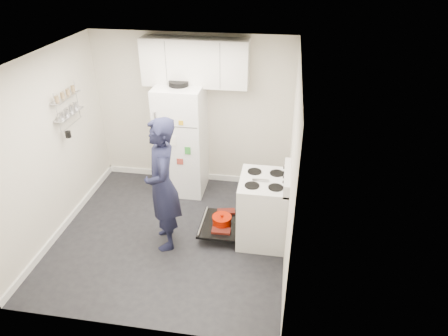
% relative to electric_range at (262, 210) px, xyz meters
% --- Properties ---
extents(room, '(3.21, 3.21, 2.51)m').
position_rel_electric_range_xyz_m(room, '(-1.29, -0.12, 0.74)').
color(room, black).
rests_on(room, ground).
extents(electric_range, '(0.66, 0.76, 1.10)m').
position_rel_electric_range_xyz_m(electric_range, '(0.00, 0.00, 0.00)').
color(electric_range, silver).
rests_on(electric_range, ground).
extents(open_oven_door, '(0.55, 0.71, 0.22)m').
position_rel_electric_range_xyz_m(open_oven_door, '(-0.57, -0.01, -0.28)').
color(open_oven_door, black).
rests_on(open_oven_door, ground).
extents(refrigerator, '(0.72, 0.74, 1.86)m').
position_rel_electric_range_xyz_m(refrigerator, '(-1.38, 1.10, 0.43)').
color(refrigerator, white).
rests_on(refrigerator, ground).
extents(upper_cabinets, '(1.60, 0.33, 0.70)m').
position_rel_electric_range_xyz_m(upper_cabinets, '(-1.16, 1.28, 1.63)').
color(upper_cabinets, silver).
rests_on(upper_cabinets, room).
extents(wall_shelf_rack, '(0.14, 0.60, 0.61)m').
position_rel_electric_range_xyz_m(wall_shelf_rack, '(-2.78, 0.34, 1.21)').
color(wall_shelf_rack, '#B2B2B7').
rests_on(wall_shelf_rack, room).
extents(person, '(0.65, 0.79, 1.85)m').
position_rel_electric_range_xyz_m(person, '(-1.28, -0.31, 0.46)').
color(person, black).
rests_on(person, ground).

